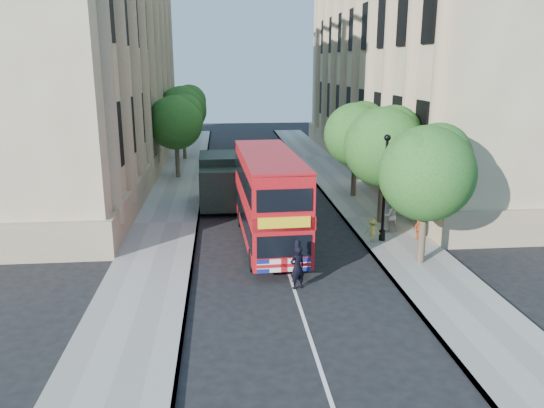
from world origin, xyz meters
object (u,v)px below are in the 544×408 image
object	(u,v)px
double_decker_bus	(269,196)
police_constable	(297,268)
woman_pedestrian	(390,215)
lamp_post	(384,192)
box_van	(219,182)

from	to	relation	value
double_decker_bus	police_constable	world-z (taller)	double_decker_bus
double_decker_bus	woman_pedestrian	xyz separation A→B (m)	(6.31, 1.09, -1.42)
woman_pedestrian	police_constable	bearing A→B (deg)	42.69
lamp_post	double_decker_bus	world-z (taller)	lamp_post
double_decker_bus	box_van	xyz separation A→B (m)	(-2.40, 7.16, -0.87)
box_van	police_constable	xyz separation A→B (m)	(3.03, -12.42, -0.65)
police_constable	woman_pedestrian	bearing A→B (deg)	-155.48
double_decker_bus	box_van	bearing A→B (deg)	106.27
lamp_post	woman_pedestrian	world-z (taller)	lamp_post
double_decker_bus	lamp_post	bearing A→B (deg)	-4.94
lamp_post	box_van	distance (m)	10.88
double_decker_bus	woman_pedestrian	world-z (taller)	double_decker_bus
box_van	police_constable	bearing A→B (deg)	-77.47
box_van	woman_pedestrian	distance (m)	10.63
lamp_post	police_constable	world-z (taller)	lamp_post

